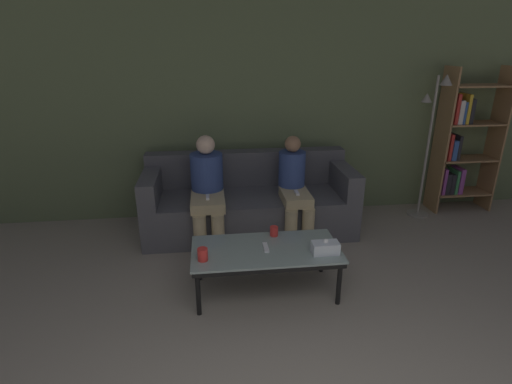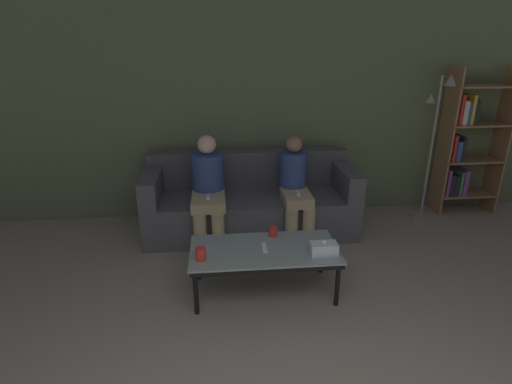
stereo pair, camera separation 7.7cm
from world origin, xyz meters
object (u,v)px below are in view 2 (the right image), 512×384
Objects in this scene: game_remote at (264,247)px; coffee_table at (264,253)px; cup_near_right at (201,254)px; seated_person_left_end at (208,186)px; bookshelf at (465,146)px; seated_person_mid_left at (295,187)px; cup_near_left at (273,231)px; couch at (250,203)px; standing_lamp at (434,133)px; tissue_box at (324,248)px.

coffee_table is at bearing 89.78° from game_remote.
seated_person_left_end reaches higher than cup_near_right.
coffee_table is at bearing -149.78° from bookshelf.
coffee_table is 1.12× the size of seated_person_mid_left.
seated_person_mid_left is (0.46, 1.03, 0.21)m from coffee_table.
cup_near_left reaches higher than game_remote.
bookshelf reaches higher than couch.
cup_near_right is 0.06× the size of standing_lamp.
coffee_table is 0.69× the size of bookshelf.
bookshelf is 1.61× the size of seated_person_mid_left.
seated_person_mid_left reaches higher than tissue_box.
cup_near_right reaches higher than coffee_table.
seated_person_mid_left is (0.46, 1.03, 0.16)m from game_remote.
game_remote is at bearing 163.33° from tissue_box.
seated_person_left_end reaches higher than coffee_table.
bookshelf reaches higher than cup_near_left.
game_remote is 0.14× the size of seated_person_mid_left.
coffee_table is at bearing -113.84° from seated_person_mid_left.
couch is 10.54× the size of tissue_box.
tissue_box is 0.20× the size of seated_person_mid_left.
seated_person_left_end is (0.05, 1.18, 0.15)m from cup_near_right.
cup_near_right reaches higher than cup_near_left.
bookshelf is at bearing 15.64° from standing_lamp.
standing_lamp is (2.17, 0.14, 0.73)m from couch.
cup_near_left is 1.02m from seated_person_left_end.
couch is at bearing 25.60° from seated_person_left_end.
cup_near_left is at bearing -152.61° from bookshelf.
coffee_table is at bearing -89.58° from couch.
cup_near_left is 0.88m from seated_person_mid_left.
tissue_box is 1.18m from seated_person_mid_left.
couch reaches higher than cup_near_right.
cup_near_right is 0.68× the size of game_remote.
tissue_box is 0.13× the size of standing_lamp.
couch is 1.06m from cup_near_left.
cup_near_left is at bearing 134.66° from tissue_box.
coffee_table is at bearing -65.66° from seated_person_left_end.
standing_lamp reaches higher than seated_person_mid_left.
seated_person_left_end is at bearing -170.84° from bookshelf.
tissue_box reaches higher than game_remote.
cup_near_left is at bearing -150.03° from standing_lamp.
standing_lamp is (-0.51, -0.14, 0.19)m from bookshelf.
coffee_table is 14.38× the size of cup_near_left.
tissue_box is at bearing -51.51° from seated_person_left_end.
seated_person_left_end is (-0.47, 1.05, 0.24)m from coffee_table.
coffee_table is 0.05m from game_remote.
couch reaches higher than tissue_box.
seated_person_mid_left reaches higher than game_remote.
couch is 1.36× the size of standing_lamp.
bookshelf is (3.19, 1.69, 0.38)m from cup_near_right.
couch is at bearing 96.36° from cup_near_left.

